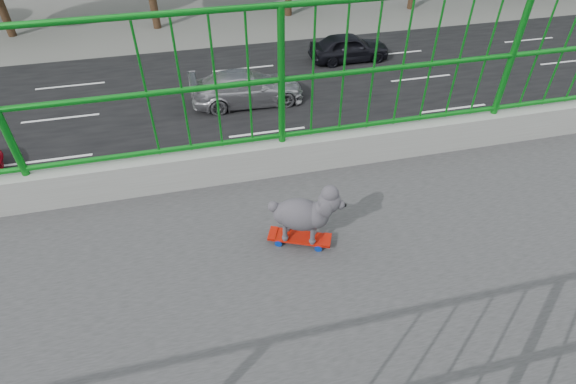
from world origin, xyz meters
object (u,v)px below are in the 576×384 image
(skateboard, at_px, (300,238))
(poodle, at_px, (304,213))
(car_0, at_px, (253,261))
(car_4, at_px, (349,47))
(car_3, at_px, (247,88))

(skateboard, relative_size, poodle, 0.94)
(skateboard, distance_m, car_0, 8.43)
(skateboard, relative_size, car_4, 0.12)
(car_0, distance_m, car_4, 14.65)
(poodle, distance_m, car_0, 8.63)
(car_0, bearing_deg, car_3, 171.37)
(car_0, bearing_deg, poodle, -2.91)
(skateboard, distance_m, car_3, 16.48)
(skateboard, bearing_deg, car_3, -163.22)
(car_0, xyz_separation_m, car_4, (-12.80, 7.13, 0.00))
(car_3, height_order, car_4, car_3)
(skateboard, height_order, car_3, skateboard)
(skateboard, relative_size, car_3, 0.10)
(car_0, xyz_separation_m, car_3, (-9.60, 1.46, 0.02))
(car_4, bearing_deg, skateboard, 157.89)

